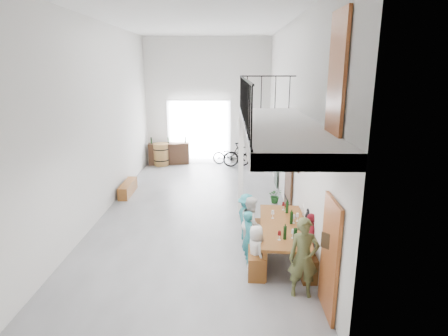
{
  "coord_description": "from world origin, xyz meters",
  "views": [
    {
      "loc": [
        0.98,
        -10.7,
        4.18
      ],
      "look_at": [
        0.83,
        -0.5,
        1.46
      ],
      "focal_mm": 30.0,
      "sensor_mm": 36.0,
      "label": 1
    }
  ],
  "objects_px": {
    "tasting_table": "(283,228)",
    "side_bench": "(128,188)",
    "host_standing": "(304,258)",
    "bicycle_near": "(231,155)",
    "bench_inner": "(256,247)",
    "serving_counter": "(169,154)",
    "oak_barrel": "(161,154)"
  },
  "relations": [
    {
      "from": "serving_counter",
      "to": "bench_inner",
      "type": "bearing_deg",
      "value": -77.72
    },
    {
      "from": "oak_barrel",
      "to": "bicycle_near",
      "type": "distance_m",
      "value": 3.1
    },
    {
      "from": "bench_inner",
      "to": "side_bench",
      "type": "xyz_separation_m",
      "value": [
        -4.09,
        4.37,
        -0.04
      ]
    },
    {
      "from": "tasting_table",
      "to": "oak_barrel",
      "type": "relative_size",
      "value": 2.61
    },
    {
      "from": "side_bench",
      "to": "host_standing",
      "type": "height_order",
      "value": "host_standing"
    },
    {
      "from": "bench_inner",
      "to": "tasting_table",
      "type": "bearing_deg",
      "value": 4.99
    },
    {
      "from": "side_bench",
      "to": "bicycle_near",
      "type": "distance_m",
      "value": 5.39
    },
    {
      "from": "side_bench",
      "to": "oak_barrel",
      "type": "relative_size",
      "value": 1.5
    },
    {
      "from": "host_standing",
      "to": "tasting_table",
      "type": "bearing_deg",
      "value": 99.08
    },
    {
      "from": "host_standing",
      "to": "bicycle_near",
      "type": "distance_m",
      "value": 9.98
    },
    {
      "from": "oak_barrel",
      "to": "bicycle_near",
      "type": "bearing_deg",
      "value": 1.59
    },
    {
      "from": "bench_inner",
      "to": "host_standing",
      "type": "height_order",
      "value": "host_standing"
    },
    {
      "from": "bench_inner",
      "to": "side_bench",
      "type": "bearing_deg",
      "value": 136.12
    },
    {
      "from": "serving_counter",
      "to": "host_standing",
      "type": "xyz_separation_m",
      "value": [
        4.12,
        -10.05,
        0.3
      ]
    },
    {
      "from": "oak_barrel",
      "to": "host_standing",
      "type": "xyz_separation_m",
      "value": [
        4.42,
        -9.8,
        0.28
      ]
    },
    {
      "from": "tasting_table",
      "to": "side_bench",
      "type": "xyz_separation_m",
      "value": [
        -4.7,
        4.34,
        -0.5
      ]
    },
    {
      "from": "oak_barrel",
      "to": "side_bench",
      "type": "bearing_deg",
      "value": -96.4
    },
    {
      "from": "side_bench",
      "to": "bicycle_near",
      "type": "relative_size",
      "value": 0.88
    },
    {
      "from": "bench_inner",
      "to": "oak_barrel",
      "type": "relative_size",
      "value": 2.23
    },
    {
      "from": "oak_barrel",
      "to": "bicycle_near",
      "type": "xyz_separation_m",
      "value": [
        3.1,
        0.09,
        -0.05
      ]
    },
    {
      "from": "tasting_table",
      "to": "host_standing",
      "type": "height_order",
      "value": "host_standing"
    },
    {
      "from": "bench_inner",
      "to": "side_bench",
      "type": "relative_size",
      "value": 1.48
    },
    {
      "from": "oak_barrel",
      "to": "bicycle_near",
      "type": "relative_size",
      "value": 0.59
    },
    {
      "from": "bench_inner",
      "to": "oak_barrel",
      "type": "bearing_deg",
      "value": 116.59
    },
    {
      "from": "side_bench",
      "to": "host_standing",
      "type": "distance_m",
      "value": 7.61
    },
    {
      "from": "bench_inner",
      "to": "serving_counter",
      "type": "height_order",
      "value": "serving_counter"
    },
    {
      "from": "tasting_table",
      "to": "side_bench",
      "type": "distance_m",
      "value": 6.42
    },
    {
      "from": "side_bench",
      "to": "bicycle_near",
      "type": "bearing_deg",
      "value": 48.92
    },
    {
      "from": "bench_inner",
      "to": "bicycle_near",
      "type": "bearing_deg",
      "value": 96.72
    },
    {
      "from": "host_standing",
      "to": "bicycle_near",
      "type": "relative_size",
      "value": 0.93
    },
    {
      "from": "bicycle_near",
      "to": "serving_counter",
      "type": "bearing_deg",
      "value": 100.87
    },
    {
      "from": "side_bench",
      "to": "serving_counter",
      "type": "xyz_separation_m",
      "value": [
        0.75,
        4.23,
        0.27
      ]
    }
  ]
}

